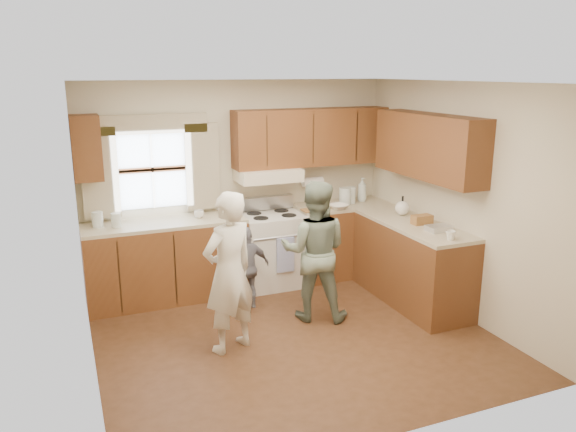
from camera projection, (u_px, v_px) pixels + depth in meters
name	position (u px, v px, depth m)	size (l,w,h in m)	color
room	(294.00, 217.00, 5.36)	(3.80, 3.80, 3.80)	#412714
kitchen_fixtures	(307.00, 224.00, 6.65)	(3.80, 2.25, 2.15)	#4A230F
stove	(271.00, 248.00, 6.95)	(0.76, 0.67, 1.07)	silver
woman_left	(229.00, 273.00, 5.23)	(0.57, 0.37, 1.55)	silver
woman_right	(314.00, 251.00, 5.93)	(0.73, 0.57, 1.51)	#213827
child	(247.00, 268.00, 6.24)	(0.56, 0.23, 0.95)	gray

